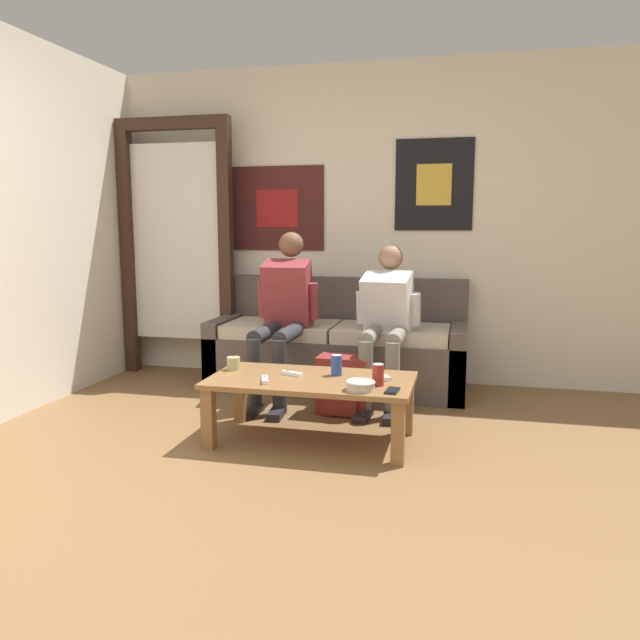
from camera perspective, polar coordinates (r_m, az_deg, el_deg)
name	(u,v)px	position (r m, az deg, el deg)	size (l,w,h in m)	color
ground_plane	(210,510)	(2.99, -10.04, -16.77)	(18.00, 18.00, 0.00)	brown
wall_back	(333,225)	(5.21, 1.23, 8.69)	(10.00, 0.07, 2.55)	silver
door_frame	(176,234)	(5.44, -13.02, 7.65)	(1.00, 0.10, 2.15)	#382319
couch	(338,351)	(4.93, 1.67, -2.81)	(1.98, 0.73, 0.85)	#564C47
coffee_table	(311,388)	(3.70, -0.81, -6.23)	(1.20, 0.63, 0.39)	olive
person_seated_adult	(283,310)	(4.57, -3.39, 0.96)	(0.47, 0.91, 1.22)	#2D2D33
person_seated_teen	(386,318)	(4.44, 6.04, 0.15)	(0.47, 0.83, 1.13)	gray
backpack	(343,386)	(4.27, 2.12, -6.08)	(0.35, 0.25, 0.40)	maroon
ceramic_bowl	(360,385)	(3.42, 3.71, -5.94)	(0.16, 0.16, 0.05)	#B7B2A8
pillar_candle	(233,363)	(3.92, -7.91, -3.95)	(0.08, 0.08, 0.09)	tan
drink_can_blue	(336,365)	(3.74, 1.52, -4.14)	(0.07, 0.07, 0.12)	#28479E
drink_can_red	(378,375)	(3.52, 5.33, -5.01)	(0.07, 0.07, 0.12)	maroon
game_controller_near_left	(265,380)	(3.61, -5.06, -5.47)	(0.08, 0.15, 0.03)	white
game_controller_near_right	(292,374)	(3.74, -2.60, -4.92)	(0.15, 0.08, 0.03)	white
game_controller_far_center	(383,377)	(3.69, 5.78, -5.18)	(0.11, 0.13, 0.03)	white
cell_phone	(392,391)	(3.42, 6.62, -6.43)	(0.08, 0.14, 0.01)	black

